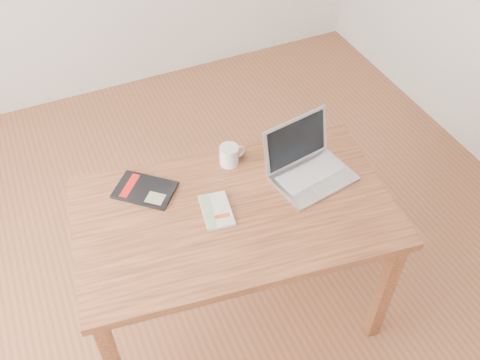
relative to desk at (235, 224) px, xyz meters
name	(u,v)px	position (x,y,z in m)	size (l,w,h in m)	color
room	(171,83)	(-0.18, 0.12, 0.69)	(4.04, 4.04, 2.70)	brown
desk	(235,224)	(0.00, 0.00, 0.00)	(1.41, 0.92, 0.75)	brown
white_guidebook	(216,211)	(-0.07, 0.02, 0.10)	(0.14, 0.20, 0.02)	beige
black_guidebook	(145,190)	(-0.31, 0.26, 0.10)	(0.29, 0.29, 0.01)	black
laptop	(307,165)	(0.37, 0.07, 0.14)	(0.38, 0.33, 0.23)	silver
coffee_mug	(230,155)	(0.09, 0.27, 0.14)	(0.12, 0.09, 0.09)	white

